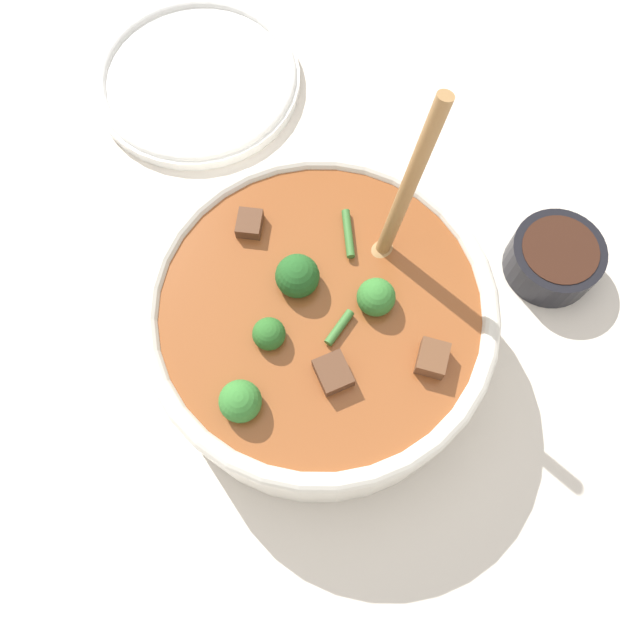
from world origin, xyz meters
name	(u,v)px	position (x,y,z in m)	size (l,w,h in m)	color
ground_plane	(320,344)	(0.00, 0.00, 0.00)	(4.00, 4.00, 0.00)	silver
stew_bowl	(320,323)	(0.00, 0.00, 0.06)	(0.29, 0.29, 0.25)	white
condiment_bowl	(554,258)	(-0.23, 0.08, 0.02)	(0.09, 0.09, 0.04)	black
empty_plate	(197,78)	(-0.09, -0.32, 0.01)	(0.23, 0.23, 0.02)	white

